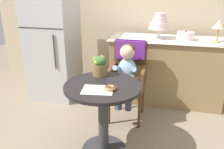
{
  "coord_description": "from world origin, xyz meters",
  "views": [
    {
      "loc": [
        0.54,
        -1.88,
        1.57
      ],
      "look_at": [
        0.05,
        0.15,
        0.77
      ],
      "focal_mm": 37.39,
      "sensor_mm": 36.0,
      "label": 1
    }
  ],
  "objects_px": {
    "flower_vase": "(100,65)",
    "refrigerator": "(53,40)",
    "donut_front": "(110,88)",
    "round_layer_cake": "(185,36)",
    "tiered_cake_stand": "(160,24)",
    "seated_child": "(127,69)",
    "wicker_chair": "(129,68)",
    "cafe_table": "(103,105)",
    "table_lamp": "(219,25)"
  },
  "relations": [
    {
      "from": "wicker_chair",
      "to": "flower_vase",
      "type": "bearing_deg",
      "value": -113.26
    },
    {
      "from": "seated_child",
      "to": "table_lamp",
      "type": "bearing_deg",
      "value": 31.8
    },
    {
      "from": "wicker_chair",
      "to": "round_layer_cake",
      "type": "distance_m",
      "value": 0.89
    },
    {
      "from": "cafe_table",
      "to": "flower_vase",
      "type": "xyz_separation_m",
      "value": [
        -0.09,
        0.23,
        0.32
      ]
    },
    {
      "from": "wicker_chair",
      "to": "round_layer_cake",
      "type": "bearing_deg",
      "value": 36.58
    },
    {
      "from": "tiered_cake_stand",
      "to": "refrigerator",
      "type": "bearing_deg",
      "value": -172.25
    },
    {
      "from": "wicker_chair",
      "to": "table_lamp",
      "type": "distance_m",
      "value": 1.23
    },
    {
      "from": "donut_front",
      "to": "refrigerator",
      "type": "distance_m",
      "value": 1.65
    },
    {
      "from": "round_layer_cake",
      "to": "table_lamp",
      "type": "height_order",
      "value": "table_lamp"
    },
    {
      "from": "wicker_chair",
      "to": "round_layer_cake",
      "type": "relative_size",
      "value": 4.39
    },
    {
      "from": "donut_front",
      "to": "flower_vase",
      "type": "relative_size",
      "value": 0.55
    },
    {
      "from": "cafe_table",
      "to": "refrigerator",
      "type": "height_order",
      "value": "refrigerator"
    },
    {
      "from": "table_lamp",
      "to": "tiered_cake_stand",
      "type": "bearing_deg",
      "value": 175.29
    },
    {
      "from": "donut_front",
      "to": "flower_vase",
      "type": "xyz_separation_m",
      "value": [
        -0.19,
        0.32,
        0.09
      ]
    },
    {
      "from": "cafe_table",
      "to": "refrigerator",
      "type": "distance_m",
      "value": 1.56
    },
    {
      "from": "flower_vase",
      "to": "refrigerator",
      "type": "xyz_separation_m",
      "value": [
        -0.96,
        0.87,
        0.02
      ]
    },
    {
      "from": "tiered_cake_stand",
      "to": "wicker_chair",
      "type": "bearing_deg",
      "value": -119.71
    },
    {
      "from": "wicker_chair",
      "to": "refrigerator",
      "type": "bearing_deg",
      "value": 161.75
    },
    {
      "from": "cafe_table",
      "to": "wicker_chair",
      "type": "xyz_separation_m",
      "value": [
        0.11,
        0.76,
        0.13
      ]
    },
    {
      "from": "donut_front",
      "to": "table_lamp",
      "type": "distance_m",
      "value": 1.74
    },
    {
      "from": "donut_front",
      "to": "table_lamp",
      "type": "xyz_separation_m",
      "value": [
        1.05,
        1.33,
        0.38
      ]
    },
    {
      "from": "seated_child",
      "to": "donut_front",
      "type": "relative_size",
      "value": 6.61
    },
    {
      "from": "donut_front",
      "to": "refrigerator",
      "type": "bearing_deg",
      "value": 133.82
    },
    {
      "from": "round_layer_cake",
      "to": "table_lamp",
      "type": "distance_m",
      "value": 0.41
    },
    {
      "from": "tiered_cake_stand",
      "to": "table_lamp",
      "type": "xyz_separation_m",
      "value": [
        0.72,
        -0.06,
        0.02
      ]
    },
    {
      "from": "flower_vase",
      "to": "wicker_chair",
      "type": "bearing_deg",
      "value": 68.62
    },
    {
      "from": "seated_child",
      "to": "round_layer_cake",
      "type": "height_order",
      "value": "round_layer_cake"
    },
    {
      "from": "round_layer_cake",
      "to": "tiered_cake_stand",
      "type": "bearing_deg",
      "value": 175.71
    },
    {
      "from": "flower_vase",
      "to": "seated_child",
      "type": "bearing_deg",
      "value": 60.94
    },
    {
      "from": "cafe_table",
      "to": "refrigerator",
      "type": "xyz_separation_m",
      "value": [
        -1.05,
        1.1,
        0.34
      ]
    },
    {
      "from": "donut_front",
      "to": "refrigerator",
      "type": "height_order",
      "value": "refrigerator"
    },
    {
      "from": "cafe_table",
      "to": "wicker_chair",
      "type": "relative_size",
      "value": 0.75
    },
    {
      "from": "seated_child",
      "to": "round_layer_cake",
      "type": "relative_size",
      "value": 3.35
    },
    {
      "from": "tiered_cake_stand",
      "to": "donut_front",
      "type": "bearing_deg",
      "value": -103.32
    },
    {
      "from": "cafe_table",
      "to": "donut_front",
      "type": "relative_size",
      "value": 6.55
    },
    {
      "from": "wicker_chair",
      "to": "donut_front",
      "type": "relative_size",
      "value": 8.68
    },
    {
      "from": "donut_front",
      "to": "flower_vase",
      "type": "distance_m",
      "value": 0.38
    },
    {
      "from": "seated_child",
      "to": "table_lamp",
      "type": "xyz_separation_m",
      "value": [
        1.03,
        0.64,
        0.44
      ]
    },
    {
      "from": "flower_vase",
      "to": "cafe_table",
      "type": "bearing_deg",
      "value": -67.86
    },
    {
      "from": "tiered_cake_stand",
      "to": "round_layer_cake",
      "type": "relative_size",
      "value": 1.55
    },
    {
      "from": "seated_child",
      "to": "donut_front",
      "type": "xyz_separation_m",
      "value": [
        -0.02,
        -0.69,
        0.06
      ]
    },
    {
      "from": "seated_child",
      "to": "tiered_cake_stand",
      "type": "height_order",
      "value": "tiered_cake_stand"
    },
    {
      "from": "flower_vase",
      "to": "table_lamp",
      "type": "xyz_separation_m",
      "value": [
        1.23,
        1.01,
        0.29
      ]
    },
    {
      "from": "tiered_cake_stand",
      "to": "round_layer_cake",
      "type": "bearing_deg",
      "value": -4.29
    },
    {
      "from": "seated_child",
      "to": "refrigerator",
      "type": "height_order",
      "value": "refrigerator"
    },
    {
      "from": "donut_front",
      "to": "round_layer_cake",
      "type": "xyz_separation_m",
      "value": [
        0.67,
        1.36,
        0.21
      ]
    },
    {
      "from": "seated_child",
      "to": "refrigerator",
      "type": "relative_size",
      "value": 0.43
    },
    {
      "from": "donut_front",
      "to": "round_layer_cake",
      "type": "height_order",
      "value": "round_layer_cake"
    },
    {
      "from": "donut_front",
      "to": "round_layer_cake",
      "type": "relative_size",
      "value": 0.51
    },
    {
      "from": "round_layer_cake",
      "to": "refrigerator",
      "type": "relative_size",
      "value": 0.13
    }
  ]
}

